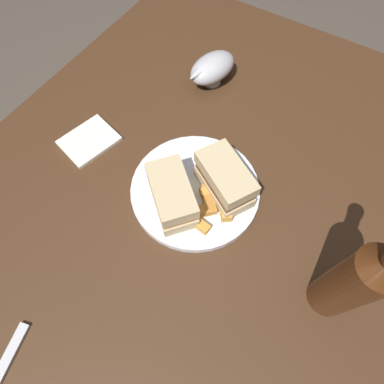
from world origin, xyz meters
The scene contains 13 objects.
ground_plane centered at (0.00, 0.00, 0.00)m, with size 6.00×6.00×0.00m, color #4C4238.
dining_table centered at (0.00, 0.00, 0.37)m, with size 1.26×0.93×0.74m, color #422816.
plate centered at (-0.04, -0.01, 0.75)m, with size 0.25×0.25×0.02m, color white.
sandwich_half_left centered at (0.02, -0.02, 0.79)m, with size 0.13×0.13×0.07m.
sandwich_half_right centered at (-0.06, 0.04, 0.79)m, with size 0.11×0.13×0.07m.
potato_wedge_front centered at (-0.02, 0.07, 0.76)m, with size 0.04×0.02×0.02m, color gold.
potato_wedge_middle centered at (0.03, 0.04, 0.76)m, with size 0.04×0.02×0.01m, color gold.
potato_wedge_back centered at (0.00, 0.03, 0.76)m, with size 0.04×0.02×0.02m, color #B77F33.
potato_wedge_left_edge centered at (-0.02, 0.03, 0.76)m, with size 0.05×0.02×0.02m, color #AD702D.
potato_wedge_right_edge centered at (-0.04, 0.02, 0.76)m, with size 0.04×0.02×0.02m, color gold.
gravy_boat centered at (-0.31, -0.13, 0.78)m, with size 0.14×0.10×0.07m.
cider_bottle centered at (0.02, 0.28, 0.85)m, with size 0.06×0.06×0.28m.
napkin centered at (-0.02, -0.26, 0.74)m, with size 0.11×0.09×0.01m, color silver.
Camera 1 is at (0.22, 0.15, 1.31)m, focal length 30.52 mm.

